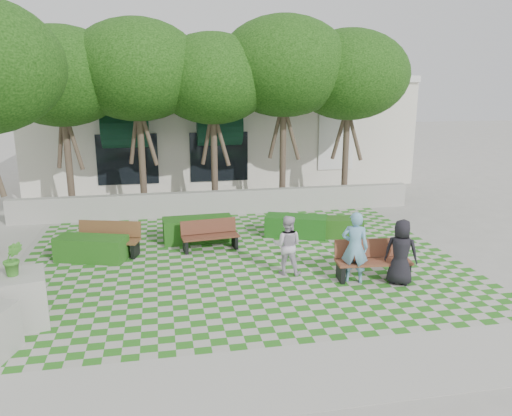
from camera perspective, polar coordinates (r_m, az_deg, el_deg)
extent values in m
plane|color=gray|center=(13.15, -0.89, -7.63)|extent=(90.00, 90.00, 0.00)
plane|color=#2B721E|center=(14.06, -1.62, -6.11)|extent=(12.00, 12.00, 0.00)
cube|color=#9E9B93|center=(9.06, 4.65, -18.57)|extent=(16.00, 2.00, 0.01)
cube|color=#9E9B93|center=(18.86, -4.23, 0.61)|extent=(15.00, 0.36, 0.90)
cube|color=brown|center=(13.03, 13.29, -6.01)|extent=(1.94, 0.75, 0.06)
cube|color=brown|center=(13.18, 12.98, -4.44)|extent=(1.90, 0.31, 0.48)
cube|color=black|center=(12.87, 9.65, -7.23)|extent=(0.15, 0.53, 0.46)
cube|color=black|center=(13.40, 16.66, -6.76)|extent=(0.15, 0.53, 0.46)
cube|color=#50291B|center=(14.91, -5.24, -3.27)|extent=(1.74, 0.71, 0.06)
cube|color=#50291B|center=(15.07, -5.47, -2.08)|extent=(1.69, 0.31, 0.42)
cube|color=black|center=(14.85, -8.06, -4.31)|extent=(0.15, 0.48, 0.41)
cube|color=black|center=(15.15, -2.45, -3.79)|extent=(0.15, 0.48, 0.41)
cube|color=brown|center=(14.98, -16.68, -3.58)|extent=(1.94, 1.07, 0.06)
cube|color=brown|center=(15.14, -16.38, -2.27)|extent=(1.81, 0.65, 0.47)
cube|color=black|center=(15.38, -19.47, -4.27)|extent=(0.24, 0.52, 0.45)
cube|color=black|center=(14.77, -13.64, -4.60)|extent=(0.24, 0.52, 0.45)
cube|color=#1C4712|center=(16.34, 8.91, -2.20)|extent=(1.90, 1.05, 0.63)
cube|color=#164C14|center=(16.23, 4.58, -2.08)|extent=(2.10, 1.44, 0.68)
cube|color=#1A4A13|center=(15.80, -6.62, -2.46)|extent=(2.19, 0.96, 0.75)
cube|color=#1C4E14|center=(14.80, -18.28, -4.43)|extent=(2.09, 1.35, 0.68)
cube|color=#9E9B93|center=(11.51, -25.52, -9.48)|extent=(1.31, 1.31, 1.09)
imported|color=#418B2C|center=(11.19, -26.02, -5.21)|extent=(0.46, 0.40, 0.72)
imported|color=#6CA3C6|center=(12.65, 11.22, -4.43)|extent=(0.78, 0.67, 1.82)
imported|color=black|center=(12.82, 16.24, -4.87)|extent=(0.96, 0.88, 1.65)
imported|color=silver|center=(12.98, 3.57, -4.24)|extent=(0.92, 0.82, 1.57)
cylinder|color=#47382B|center=(20.13, -20.59, 4.58)|extent=(0.26, 0.26, 3.64)
ellipsoid|color=#1E4C11|center=(19.89, -21.43, 13.83)|extent=(4.80, 4.80, 3.60)
cylinder|color=#47382B|center=(19.84, -12.89, 5.25)|extent=(0.26, 0.26, 3.81)
ellipsoid|color=#1E4C11|center=(19.62, -13.45, 15.10)|extent=(5.00, 5.00, 3.75)
cylinder|color=#47382B|center=(19.97, -4.79, 5.29)|extent=(0.26, 0.26, 3.58)
ellipsoid|color=#1E4C11|center=(19.72, -4.99, 14.51)|extent=(4.60, 4.60, 3.45)
cylinder|color=#47382B|center=(20.43, 3.07, 6.00)|extent=(0.26, 0.26, 3.92)
ellipsoid|color=#1E4C11|center=(20.22, 3.21, 15.86)|extent=(5.20, 5.20, 3.90)
cylinder|color=#47382B|center=(21.26, 10.18, 5.82)|extent=(0.26, 0.26, 3.70)
ellipsoid|color=#1E4C11|center=(21.04, 10.59, 14.74)|extent=(4.80, 4.80, 3.60)
cube|color=silver|center=(26.50, -4.25, 9.08)|extent=(18.00, 8.00, 5.00)
cube|color=white|center=(22.42, -3.10, 14.54)|extent=(18.00, 0.30, 0.30)
cube|color=black|center=(23.78, 9.12, 7.61)|extent=(1.40, 0.10, 2.40)
cylinder|color=#0D3221|center=(22.31, -14.69, 8.96)|extent=(3.00, 1.80, 1.80)
cube|color=black|center=(22.47, -14.46, 5.41)|extent=(2.60, 0.08, 2.20)
cylinder|color=#0D3221|center=(22.42, -4.31, 9.40)|extent=(3.00, 1.80, 1.80)
cube|color=black|center=(22.58, -4.24, 5.86)|extent=(2.60, 0.08, 2.20)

